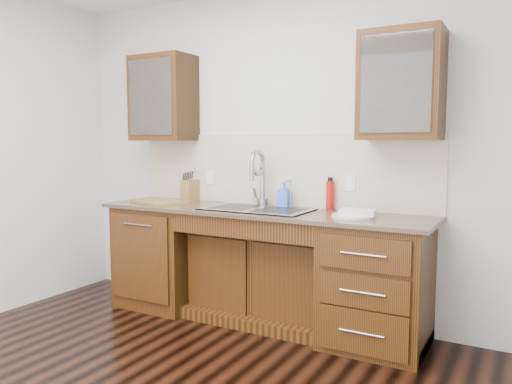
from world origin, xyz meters
The scene contains 23 objects.
wall_back centered at (0.00, 1.80, 1.35)m, with size 4.00×0.10×2.70m, color silver.
base_cabinet_left centered at (-0.95, 1.44, 0.44)m, with size 0.70×0.62×0.88m, color #593014.
base_cabinet_center centered at (0.00, 1.53, 0.35)m, with size 1.20×0.44×0.70m, color #593014.
base_cabinet_right centered at (0.95, 1.44, 0.44)m, with size 0.70×0.62×0.88m, color #593014.
countertop centered at (0.00, 1.43, 0.90)m, with size 2.70×0.65×0.03m, color #84705B.
backsplash centered at (0.00, 1.74, 1.21)m, with size 2.70×0.02×0.59m, color beige.
sink centered at (0.00, 1.41, 0.83)m, with size 0.84×0.46×0.19m, color #9E9EA5.
faucet centered at (-0.07, 1.64, 1.11)m, with size 0.04×0.04×0.40m, color #999993.
filter_tap centered at (0.18, 1.65, 1.03)m, with size 0.02×0.02×0.24m, color #999993.
upper_cabinet_left centered at (-1.05, 1.58, 1.83)m, with size 0.55×0.34×0.75m, color #593014.
upper_cabinet_right centered at (1.05, 1.58, 1.83)m, with size 0.55×0.34×0.75m, color #593014.
outlet_left centered at (-0.65, 1.73, 1.12)m, with size 0.08×0.01×0.12m, color white.
outlet_right centered at (0.65, 1.73, 1.12)m, with size 0.08×0.01×0.12m, color white.
soap_bottle centered at (0.11, 1.68, 1.01)m, with size 0.09×0.09×0.20m, color #3967F4.
water_bottle centered at (0.50, 1.68, 1.02)m, with size 0.06×0.06×0.22m, color #B70E0E.
plate centered at (0.78, 1.41, 0.92)m, with size 0.30×0.30×0.02m, color white.
dish_towel centered at (0.81, 1.43, 0.94)m, with size 0.24×0.18×0.04m, color white.
knife_block centered at (-0.82, 1.66, 1.00)m, with size 0.10×0.17×0.19m, color brown.
cutting_board centered at (-0.96, 1.38, 0.92)m, with size 0.45×0.32×0.02m, color #935F26.
cup_left_a centered at (-1.16, 1.58, 1.78)m, with size 0.13×0.13×0.10m, color white.
cup_left_b centered at (-0.90, 1.58, 1.77)m, with size 0.09×0.09×0.09m, color white.
cup_right_a centered at (0.91, 1.58, 1.77)m, with size 0.11×0.11×0.09m, color silver.
cup_right_b centered at (1.10, 1.58, 1.77)m, with size 0.11×0.11×0.10m, color white.
Camera 1 is at (1.88, -1.96, 1.43)m, focal length 35.00 mm.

